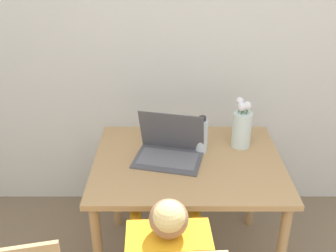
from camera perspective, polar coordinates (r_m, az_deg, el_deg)
name	(u,v)px	position (r m, az deg, el deg)	size (l,w,h in m)	color
wall_back	(214,33)	(2.56, 6.76, 13.19)	(6.40, 0.05, 2.50)	silver
dining_table	(188,175)	(2.17, 2.87, -7.14)	(1.01, 0.79, 0.73)	tan
laptop	(170,148)	(2.11, 0.22, -3.15)	(0.40, 0.33, 0.25)	#4C4C51
flower_vase	(242,126)	(2.23, 10.69, -0.02)	(0.11, 0.11, 0.30)	silver
water_bottle	(202,135)	(2.15, 4.93, -1.36)	(0.07, 0.07, 0.21)	silver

